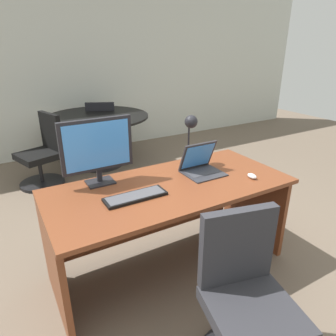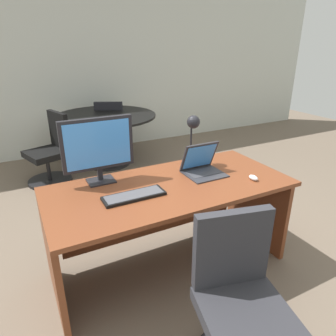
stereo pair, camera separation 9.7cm
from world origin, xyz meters
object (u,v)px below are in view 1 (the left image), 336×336
Objects in this scene: mouse at (252,176)px; meeting_chair_near at (103,132)px; desk at (167,207)px; desk_lamp at (191,128)px; meeting_table at (98,128)px; meeting_chair_far at (43,157)px; laptop at (200,163)px; monitor at (97,147)px; keyboard at (135,196)px; office_chair at (246,311)px.

mouse is 3.22m from meeting_chair_near.
desk_lamp is at bearing 33.71° from desk.
meeting_table is (-0.13, 2.21, -0.49)m from desk_lamp.
meeting_chair_far is at bearing -145.12° from meeting_chair_near.
meeting_table is 1.61× the size of meeting_chair_far.
meeting_chair_far is at bearing 116.16° from mouse.
meeting_chair_far is (-0.93, 2.14, -0.46)m from laptop.
monitor is 1.20m from mouse.
keyboard is 0.29× the size of meeting_table.
desk is 2.06× the size of meeting_chair_near.
meeting_chair_near is (0.22, 0.46, -0.21)m from meeting_table.
meeting_chair_near reaches higher than desk.
desk is at bearing 155.88° from mouse.
desk is 4.22× the size of keyboard.
monitor is 0.47m from keyboard.
meeting_chair_near is at bearing 34.88° from meeting_chair_far.
monitor is 6.16× the size of mouse.
office_chair is (-0.42, -1.20, -0.69)m from desk_lamp.
laptop is 0.67m from keyboard.
office_chair reaches higher than mouse.
monitor is at bearing 154.04° from mouse.
monitor reaches higher than office_chair.
meeting_chair_far is (-0.55, 3.14, -0.01)m from office_chair.
desk_lamp reaches higher than meeting_table.
office_chair is (-0.05, -0.96, -0.16)m from desk.
keyboard is 0.97m from office_chair.
office_chair reaches higher than meeting_chair_near.
desk is 0.41m from keyboard.
keyboard is at bearing -152.26° from desk_lamp.
laptop reaches higher than keyboard.
monitor reaches higher than meeting_table.
desk is 0.44m from laptop.
office_chair is at bearing -71.84° from monitor.
office_chair reaches higher than keyboard.
desk_lamp is at bearing 70.74° from office_chair.
office_chair is 1.01× the size of meeting_chair_far.
monitor is 2.06m from meeting_chair_far.
laptop is 0.33× the size of office_chair.
office_chair is 3.18m from meeting_chair_far.
mouse is at bearing -82.44° from meeting_table.
monitor reaches higher than laptop.
laptop is 1.16m from office_chair.
desk_lamp is at bearing -63.42° from meeting_chair_far.
meeting_table is 1.67× the size of meeting_chair_near.
monitor is at bearing -85.51° from meeting_chair_far.
meeting_chair_far reaches higher than meeting_chair_near.
desk is at bearing -173.25° from laptop.
desk_lamp reaches higher than desk.
mouse is at bearing -48.37° from laptop.
office_chair is at bearing -110.94° from laptop.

